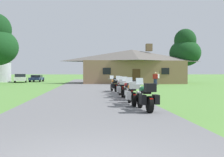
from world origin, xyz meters
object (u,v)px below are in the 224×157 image
bystander_white_shirt_near_lodge (158,78)px  parked_navy_sedan_far_left (37,78)px  parked_white_suv_far_left (20,78)px  motorcycle_silver_fifth_in_row (121,86)px  motorcycle_orange_farthest_in_row (115,85)px  bystander_red_shirt_beside_signpost (156,78)px  motorcycle_red_fourth_in_row (122,88)px  tree_right_of_lodge (185,49)px  motorcycle_green_nearest_to_camera (146,97)px  motorcycle_red_third_in_row (128,90)px  bystander_red_shirt_by_tree (155,78)px  motorcycle_orange_second_in_row (132,94)px

bystander_white_shirt_near_lodge → parked_navy_sedan_far_left: bearing=-59.2°
parked_navy_sedan_far_left → parked_white_suv_far_left: bearing=-123.6°
motorcycle_silver_fifth_in_row → bystander_white_shirt_near_lodge: bearing=61.9°
motorcycle_orange_farthest_in_row → bystander_red_shirt_beside_signpost: 14.22m
motorcycle_red_fourth_in_row → tree_right_of_lodge: size_ratio=0.24×
motorcycle_silver_fifth_in_row → bystander_red_shirt_beside_signpost: (6.45, 14.87, 0.31)m
parked_white_suv_far_left → motorcycle_green_nearest_to_camera: bearing=-81.5°
motorcycle_red_fourth_in_row → motorcycle_orange_farthest_in_row: 4.48m
motorcycle_red_third_in_row → bystander_white_shirt_near_lodge: size_ratio=1.24×
tree_right_of_lodge → parked_navy_sedan_far_left: bearing=165.4°
motorcycle_orange_farthest_in_row → motorcycle_red_fourth_in_row: bearing=-98.1°
bystander_red_shirt_beside_signpost → parked_navy_sedan_far_left: size_ratio=0.39×
motorcycle_green_nearest_to_camera → parked_navy_sedan_far_left: (-11.35, 37.10, 0.03)m
motorcycle_green_nearest_to_camera → motorcycle_red_fourth_in_row: 6.31m
bystander_red_shirt_by_tree → motorcycle_red_fourth_in_row: bearing=99.1°
motorcycle_red_third_in_row → bystander_red_shirt_beside_signpost: (6.51, 18.92, 0.31)m
motorcycle_orange_second_in_row → bystander_red_shirt_by_tree: 20.56m
bystander_red_shirt_by_tree → motorcycle_green_nearest_to_camera: bearing=105.5°
motorcycle_red_third_in_row → bystander_red_shirt_beside_signpost: 20.01m
bystander_red_shirt_by_tree → motorcycle_silver_fifth_in_row: bearing=96.6°
motorcycle_orange_second_in_row → bystander_red_shirt_beside_signpost: bearing=73.2°
motorcycle_orange_second_in_row → motorcycle_silver_fifth_in_row: same height
motorcycle_red_fourth_in_row → tree_right_of_lodge: tree_right_of_lodge is taller
motorcycle_silver_fifth_in_row → bystander_white_shirt_near_lodge: (6.98, 15.85, 0.33)m
motorcycle_green_nearest_to_camera → parked_white_suv_far_left: bearing=107.8°
motorcycle_silver_fifth_in_row → parked_white_suv_far_left: 29.04m
motorcycle_green_nearest_to_camera → bystander_red_shirt_by_tree: 22.32m
motorcycle_green_nearest_to_camera → parked_navy_sedan_far_left: bearing=103.4°
bystander_red_shirt_beside_signpost → motorcycle_red_third_in_row: bearing=84.7°
motorcycle_orange_second_in_row → bystander_white_shirt_near_lodge: 23.58m
motorcycle_silver_fifth_in_row → tree_right_of_lodge: size_ratio=0.24×
motorcycle_orange_farthest_in_row → bystander_white_shirt_near_lodge: (7.17, 13.55, 0.34)m
parked_white_suv_far_left → motorcycle_orange_second_in_row: bearing=-80.7°
motorcycle_orange_farthest_in_row → bystander_red_shirt_beside_signpost: bearing=53.8°
motorcycle_orange_second_in_row → parked_white_suv_far_left: parked_white_suv_far_left is taller
motorcycle_red_fourth_in_row → bystander_red_shirt_beside_signpost: 18.29m
motorcycle_orange_farthest_in_row → parked_navy_sedan_far_left: size_ratio=0.49×
motorcycle_green_nearest_to_camera → motorcycle_orange_second_in_row: same height
motorcycle_silver_fifth_in_row → bystander_red_shirt_beside_signpost: bystander_red_shirt_beside_signpost is taller
bystander_red_shirt_by_tree → tree_right_of_lodge: 12.54m
bystander_red_shirt_by_tree → bystander_red_shirt_beside_signpost: bearing=-76.8°
parked_white_suv_far_left → parked_navy_sedan_far_left: (2.08, 2.88, -0.13)m
motorcycle_orange_farthest_in_row → tree_right_of_lodge: 24.46m
motorcycle_silver_fifth_in_row → bystander_red_shirt_by_tree: (5.87, 13.03, 0.33)m
motorcycle_red_fourth_in_row → motorcycle_silver_fifth_in_row: same height
motorcycle_silver_fifth_in_row → motorcycle_red_fourth_in_row: bearing=-99.1°
motorcycle_green_nearest_to_camera → bystander_white_shirt_near_lodge: size_ratio=1.24×
motorcycle_silver_fifth_in_row → bystander_white_shirt_near_lodge: 17.32m
tree_right_of_lodge → parked_white_suv_far_left: 27.21m
motorcycle_red_fourth_in_row → motorcycle_silver_fifth_in_row: bearing=84.6°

